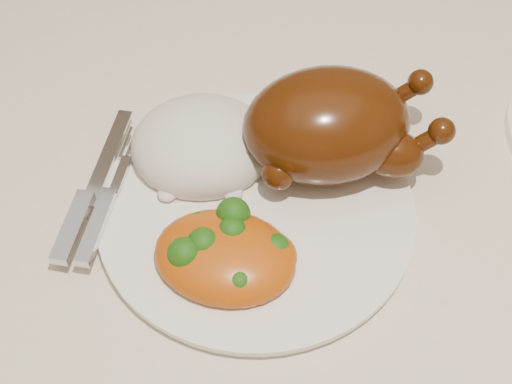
# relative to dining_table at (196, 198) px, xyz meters

# --- Properties ---
(dining_table) EXTENTS (1.60, 0.90, 0.76)m
(dining_table) POSITION_rel_dining_table_xyz_m (0.00, 0.00, 0.00)
(dining_table) COLOR brown
(dining_table) RESTS_ON floor
(tablecloth) EXTENTS (1.73, 1.03, 0.18)m
(tablecloth) POSITION_rel_dining_table_xyz_m (0.00, 0.00, 0.07)
(tablecloth) COLOR beige
(tablecloth) RESTS_ON dining_table
(dinner_plate) EXTENTS (0.30, 0.30, 0.01)m
(dinner_plate) POSITION_rel_dining_table_xyz_m (0.08, -0.08, 0.11)
(dinner_plate) COLOR white
(dinner_plate) RESTS_ON tablecloth
(roast_chicken) EXTENTS (0.20, 0.16, 0.09)m
(roast_chicken) POSITION_rel_dining_table_xyz_m (0.14, -0.01, 0.16)
(roast_chicken) COLOR #482207
(roast_chicken) RESTS_ON dinner_plate
(rice_mound) EXTENTS (0.15, 0.14, 0.07)m
(rice_mound) POSITION_rel_dining_table_xyz_m (0.02, -0.03, 0.13)
(rice_mound) COLOR white
(rice_mound) RESTS_ON dinner_plate
(mac_and_cheese) EXTENTS (0.12, 0.10, 0.05)m
(mac_and_cheese) POSITION_rel_dining_table_xyz_m (0.08, -0.14, 0.12)
(mac_and_cheese) COLOR #C0540C
(mac_and_cheese) RESTS_ON dinner_plate
(cutlery) EXTENTS (0.04, 0.17, 0.01)m
(cutlery) POSITION_rel_dining_table_xyz_m (-0.05, -0.11, 0.12)
(cutlery) COLOR silver
(cutlery) RESTS_ON dinner_plate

